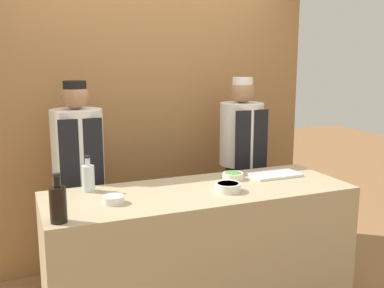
# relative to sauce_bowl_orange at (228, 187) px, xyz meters

# --- Properties ---
(cabinet_wall) EXTENTS (2.98, 0.18, 2.40)m
(cabinet_wall) POSITION_rel_sauce_bowl_orange_xyz_m (-0.15, 1.28, 0.23)
(cabinet_wall) COLOR olive
(cabinet_wall) RESTS_ON ground_plane
(counter) EXTENTS (2.02, 0.72, 0.93)m
(counter) POSITION_rel_sauce_bowl_orange_xyz_m (-0.15, 0.10, -0.50)
(counter) COLOR tan
(counter) RESTS_ON ground_plane
(sauce_bowl_orange) EXTENTS (0.17, 0.17, 0.05)m
(sauce_bowl_orange) POSITION_rel_sauce_bowl_orange_xyz_m (0.00, 0.00, 0.00)
(sauce_bowl_orange) COLOR white
(sauce_bowl_orange) RESTS_ON counter
(sauce_bowl_yellow) EXTENTS (0.13, 0.13, 0.05)m
(sauce_bowl_yellow) POSITION_rel_sauce_bowl_orange_xyz_m (-0.74, 0.04, -0.00)
(sauce_bowl_yellow) COLOR white
(sauce_bowl_yellow) RESTS_ON counter
(sauce_bowl_green) EXTENTS (0.15, 0.15, 0.05)m
(sauce_bowl_green) POSITION_rel_sauce_bowl_orange_xyz_m (0.17, 0.25, -0.00)
(sauce_bowl_green) COLOR white
(sauce_bowl_green) RESTS_ON counter
(cutting_board) EXTENTS (0.36, 0.20, 0.02)m
(cutting_board) POSITION_rel_sauce_bowl_orange_xyz_m (0.49, 0.21, -0.02)
(cutting_board) COLOR white
(cutting_board) RESTS_ON counter
(bottle_clear) EXTENTS (0.08, 0.08, 0.24)m
(bottle_clear) POSITION_rel_sauce_bowl_orange_xyz_m (-0.84, 0.35, 0.06)
(bottle_clear) COLOR silver
(bottle_clear) RESTS_ON counter
(bottle_soy) EXTENTS (0.09, 0.09, 0.27)m
(bottle_soy) POSITION_rel_sauce_bowl_orange_xyz_m (-1.08, -0.16, 0.07)
(bottle_soy) COLOR black
(bottle_soy) RESTS_ON counter
(chef_left) EXTENTS (0.38, 0.38, 1.63)m
(chef_left) POSITION_rel_sauce_bowl_orange_xyz_m (-0.83, 0.80, -0.09)
(chef_left) COLOR #28282D
(chef_left) RESTS_ON ground_plane
(chef_right) EXTENTS (0.37, 0.37, 1.63)m
(chef_right) POSITION_rel_sauce_bowl_orange_xyz_m (0.53, 0.80, -0.09)
(chef_right) COLOR #28282D
(chef_right) RESTS_ON ground_plane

